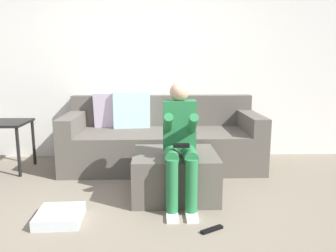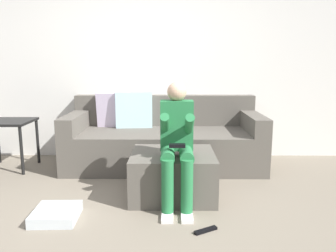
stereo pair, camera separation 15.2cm
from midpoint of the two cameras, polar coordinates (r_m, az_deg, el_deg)
name	(u,v)px [view 2 (the right image)]	position (r m, az deg, el deg)	size (l,w,h in m)	color
ground_plane	(125,222)	(2.89, -5.81, -15.98)	(7.65, 7.65, 0.00)	slate
wall_back	(143,69)	(4.68, -3.29, 9.60)	(5.89, 0.10, 2.42)	silver
couch_sectional	(163,140)	(4.29, 0.12, -2.42)	(2.40, 1.00, 0.93)	#59544C
ottoman	(173,174)	(3.33, 2.15, -8.20)	(0.81, 0.72, 0.43)	#59544C
person_seated	(177,140)	(3.02, 2.97, -2.38)	(0.30, 0.61, 1.12)	#26723F
storage_bin	(56,214)	(3.03, -17.03, -14.11)	(0.36, 0.38, 0.09)	silver
side_table	(8,128)	(4.51, -24.71, -0.25)	(0.58, 0.54, 0.60)	black
remote_near_ottoman	(206,230)	(2.76, 8.05, -17.13)	(0.20, 0.04, 0.02)	black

